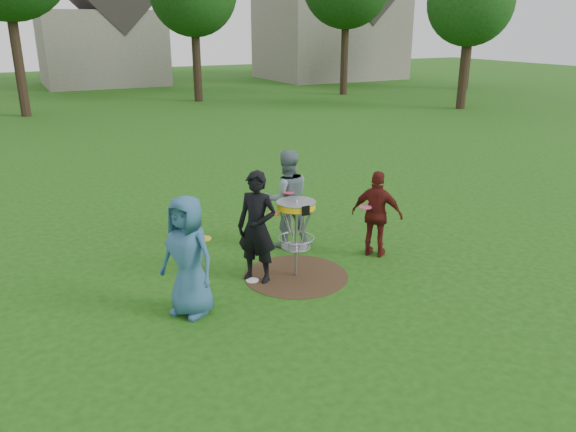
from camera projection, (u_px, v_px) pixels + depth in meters
name	position (u px, v px, depth m)	size (l,w,h in m)	color
ground	(296.00, 276.00, 9.69)	(100.00, 100.00, 0.00)	#19470F
dirt_patch	(296.00, 275.00, 9.69)	(1.80, 1.80, 0.01)	#47331E
player_blue	(188.00, 256.00, 8.16)	(0.90, 0.58, 1.84)	#2D5A7E
player_black	(257.00, 227.00, 9.24)	(0.69, 0.45, 1.89)	black
player_grey	(287.00, 199.00, 10.72)	(0.93, 0.72, 1.91)	slate
player_maroon	(377.00, 214.00, 10.30)	(0.95, 0.40, 1.62)	#571813
disc_on_grass	(252.00, 280.00, 9.49)	(0.22, 0.22, 0.02)	silver
disc_golf_basket	(296.00, 220.00, 9.36)	(0.66, 0.67, 1.38)	#9EA0A5
held_discs	(287.00, 212.00, 9.50)	(3.44, 1.66, 0.19)	gold
house_row	(131.00, 24.00, 38.23)	(44.50, 10.65, 11.62)	gray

